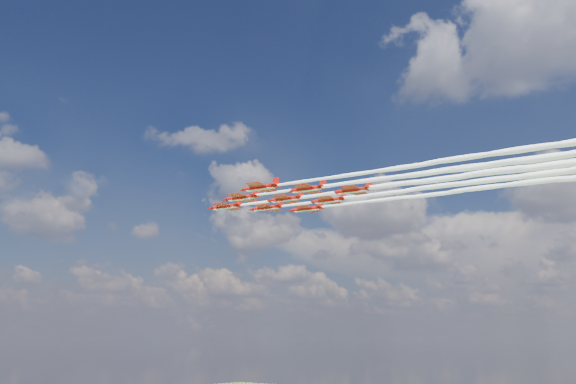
% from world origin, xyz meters
% --- Properties ---
extents(jet_lead, '(103.71, 25.98, 2.92)m').
position_xyz_m(jet_lead, '(29.97, 9.14, 77.13)').
color(jet_lead, '#B00E09').
extents(jet_row2_port, '(103.71, 25.98, 2.92)m').
position_xyz_m(jet_row2_port, '(41.07, 4.42, 77.13)').
color(jet_row2_port, '#B00E09').
extents(jet_row2_starb, '(103.71, 25.98, 2.92)m').
position_xyz_m(jet_row2_starb, '(38.32, 17.85, 77.13)').
color(jet_row2_starb, '#B00E09').
extents(jet_row3_port, '(103.71, 25.98, 2.92)m').
position_xyz_m(jet_row3_port, '(52.17, -0.29, 77.13)').
color(jet_row3_port, '#B00E09').
extents(jet_row3_centre, '(103.71, 25.98, 2.92)m').
position_xyz_m(jet_row3_centre, '(49.42, 13.13, 77.13)').
color(jet_row3_centre, '#B00E09').
extents(jet_row3_starb, '(103.71, 25.98, 2.92)m').
position_xyz_m(jet_row3_starb, '(46.67, 26.55, 77.13)').
color(jet_row3_starb, '#B00E09').
extents(jet_row4_port, '(103.71, 25.98, 2.92)m').
position_xyz_m(jet_row4_port, '(60.52, 8.42, 77.13)').
color(jet_row4_port, '#B00E09').
extents(jet_row4_starb, '(103.71, 25.98, 2.92)m').
position_xyz_m(jet_row4_starb, '(57.77, 21.84, 77.13)').
color(jet_row4_starb, '#B00E09').
extents(jet_tail, '(103.71, 25.98, 2.92)m').
position_xyz_m(jet_tail, '(68.87, 17.12, 77.13)').
color(jet_tail, '#B00E09').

